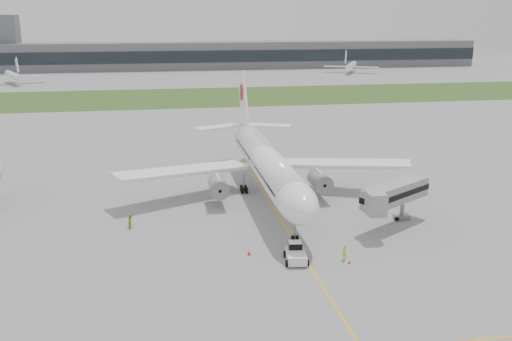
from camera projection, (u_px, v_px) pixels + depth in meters
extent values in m
plane|color=gray|center=(271.00, 205.00, 87.19)|extent=(600.00, 600.00, 0.00)
cube|color=#304A1B|center=(204.00, 97.00, 201.16)|extent=(600.00, 50.00, 0.02)
cube|color=slate|center=(186.00, 55.00, 303.78)|extent=(320.00, 22.00, 14.00)
cube|color=#1F252C|center=(187.00, 57.00, 293.33)|extent=(320.00, 0.60, 6.00)
cylinder|color=white|center=(267.00, 163.00, 89.51)|extent=(5.00, 38.00, 5.00)
ellipsoid|color=white|center=(297.00, 202.00, 70.99)|extent=(5.00, 11.00, 5.00)
cube|color=black|center=(299.00, 197.00, 69.80)|extent=(3.20, 1.54, 1.14)
cone|color=white|center=(245.00, 131.00, 110.19)|extent=(5.00, 10.53, 6.16)
cube|color=white|center=(183.00, 171.00, 89.56)|extent=(22.13, 13.52, 1.70)
cube|color=white|center=(342.00, 164.00, 93.90)|extent=(22.13, 13.52, 1.70)
cylinder|color=gray|center=(218.00, 186.00, 86.49)|extent=(2.70, 5.20, 2.70)
cylinder|color=gray|center=(320.00, 181.00, 89.16)|extent=(2.70, 5.20, 2.70)
cube|color=white|center=(244.00, 103.00, 110.27)|extent=(0.45, 10.90, 12.76)
cylinder|color=#A40923|center=(243.00, 92.00, 110.69)|extent=(0.60, 3.20, 3.20)
cube|color=white|center=(218.00, 127.00, 111.63)|extent=(9.54, 6.34, 0.35)
cube|color=white|center=(268.00, 125.00, 113.30)|extent=(9.54, 6.34, 0.35)
cylinder|color=gray|center=(295.00, 231.00, 72.54)|extent=(0.24, 0.24, 3.10)
cylinder|color=black|center=(244.00, 189.00, 93.16)|extent=(1.40, 1.10, 1.10)
cylinder|color=black|center=(282.00, 187.00, 94.23)|extent=(1.40, 1.10, 1.10)
cube|color=white|center=(296.00, 256.00, 67.06)|extent=(2.68, 4.21, 1.06)
cube|color=white|center=(295.00, 245.00, 67.84)|extent=(1.75, 1.60, 0.88)
cube|color=black|center=(295.00, 245.00, 67.83)|extent=(1.80, 1.65, 0.75)
cylinder|color=black|center=(285.00, 254.00, 68.36)|extent=(0.41, 0.82, 0.79)
cylinder|color=black|center=(304.00, 253.00, 68.47)|extent=(0.41, 0.82, 0.79)
cylinder|color=black|center=(287.00, 263.00, 65.81)|extent=(0.41, 0.82, 0.79)
cylinder|color=black|center=(307.00, 263.00, 65.92)|extent=(0.41, 0.82, 0.79)
cube|color=#9F9FA2|center=(395.00, 193.00, 77.86)|extent=(11.82, 8.79, 2.64)
cube|color=black|center=(395.00, 193.00, 77.86)|extent=(12.02, 8.95, 0.79)
cube|color=#9F9FA2|center=(375.00, 204.00, 73.53)|extent=(2.29, 2.99, 2.99)
cylinder|color=gray|center=(402.00, 208.00, 80.65)|extent=(0.62, 0.62, 3.34)
cube|color=gray|center=(402.00, 217.00, 81.01)|extent=(2.44, 2.17, 0.62)
cylinder|color=black|center=(397.00, 219.00, 80.27)|extent=(0.55, 0.66, 0.62)
cylinder|color=black|center=(406.00, 215.00, 81.75)|extent=(0.55, 0.66, 0.62)
cone|color=#FF340D|center=(249.00, 253.00, 68.92)|extent=(0.45, 0.45, 0.62)
cone|color=#FF340D|center=(349.00, 262.00, 66.55)|extent=(0.36, 0.36, 0.49)
imported|color=#9EF929|center=(344.00, 252.00, 67.46)|extent=(0.84, 0.78, 1.93)
imported|color=#85CE22|center=(131.00, 221.00, 77.58)|extent=(0.95, 1.10, 1.93)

